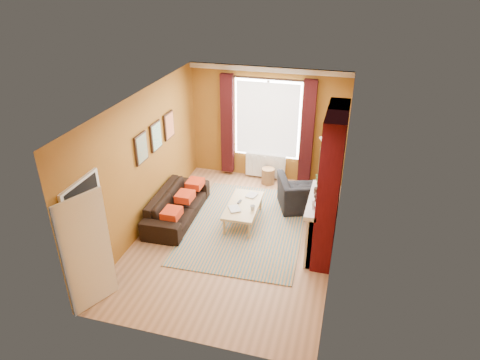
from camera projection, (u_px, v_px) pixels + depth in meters
The scene contains 12 objects.
ground at pixel (237, 236), 8.63m from camera, with size 5.50×5.50×0.00m, color #966744.
room_walls at pixel (272, 173), 8.08m from camera, with size 3.82×5.54×2.83m.
striped_rug at pixel (245, 225), 8.95m from camera, with size 2.51×3.39×0.02m.
sofa at pixel (177, 205), 9.12m from camera, with size 2.09×0.82×0.61m, color black.
armchair at pixel (306, 193), 9.41m from camera, with size 1.16×1.01×0.75m, color black.
coffee_table at pixel (243, 206), 8.92m from camera, with size 0.67×1.29×0.43m.
wicker_stool at pixel (268, 176), 10.55m from camera, with size 0.36×0.36×0.40m.
floor_lamp at pixel (323, 150), 9.62m from camera, with size 0.24×0.24×1.44m.
book_a at pixel (229, 210), 8.69m from camera, with size 0.21×0.29×0.03m, color #999999.
book_b at pixel (248, 194), 9.27m from camera, with size 0.20×0.27×0.02m, color #999999.
mug at pixel (253, 208), 8.68m from camera, with size 0.11×0.11×0.10m, color #999999.
tv_remote at pixel (239, 202), 8.98m from camera, with size 0.07×0.16×0.02m.
Camera 1 is at (1.96, -6.85, 5.00)m, focal length 32.00 mm.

